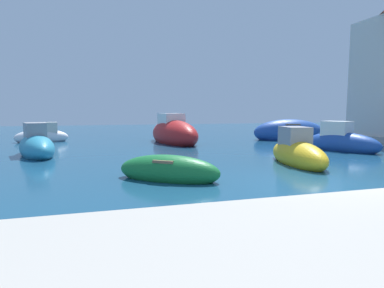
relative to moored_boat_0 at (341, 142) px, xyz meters
name	(u,v)px	position (x,y,z in m)	size (l,w,h in m)	color
ground	(328,188)	(-6.12, -6.59, -0.44)	(80.00, 80.00, 0.00)	navy
moored_boat_0	(341,142)	(0.00, 0.00, 0.00)	(2.57, 4.20, 1.79)	#1E479E
moored_boat_1	(174,134)	(-7.53, 6.25, 0.16)	(2.98, 6.19, 2.31)	#B21E1E
moored_boat_2	(168,171)	(-10.03, -4.46, -0.16)	(3.24, 2.72, 0.97)	#197233
moored_boat_3	(36,146)	(-14.87, 2.23, 0.00)	(2.56, 4.27, 1.79)	teal
moored_boat_4	(42,136)	(-15.79, 9.12, -0.04)	(3.43, 1.70, 1.53)	white
moored_boat_6	(289,132)	(0.78, 6.01, 0.09)	(5.37, 3.29, 1.88)	#1E479E
moored_boat_7	(297,153)	(-4.63, -2.97, -0.02)	(1.96, 4.17, 1.69)	gold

